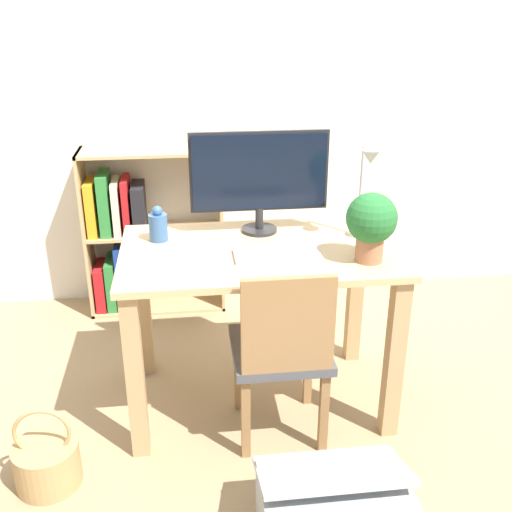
% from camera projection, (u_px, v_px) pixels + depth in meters
% --- Properties ---
extents(ground_plane, '(10.00, 10.00, 0.00)m').
position_uv_depth(ground_plane, '(259.00, 398.00, 2.86)').
color(ground_plane, '#997F5B').
extents(wall_back, '(8.00, 0.05, 2.60)m').
position_uv_depth(wall_back, '(233.00, 85.00, 3.44)').
color(wall_back, silver).
rests_on(wall_back, ground_plane).
extents(desk, '(1.18, 0.71, 0.78)m').
position_uv_depth(desk, '(259.00, 282.00, 2.62)').
color(desk, tan).
rests_on(desk, ground_plane).
extents(monitor, '(0.62, 0.16, 0.46)m').
position_uv_depth(monitor, '(259.00, 175.00, 2.64)').
color(monitor, '#232326').
rests_on(monitor, desk).
extents(keyboard, '(0.36, 0.15, 0.02)m').
position_uv_depth(keyboard, '(277.00, 254.00, 2.48)').
color(keyboard, '#B2B2B7').
rests_on(keyboard, desk).
extents(vase, '(0.08, 0.08, 0.16)m').
position_uv_depth(vase, '(158.00, 226.00, 2.62)').
color(vase, '#33598C').
rests_on(vase, desk).
extents(desk_lamp, '(0.10, 0.19, 0.41)m').
position_uv_depth(desk_lamp, '(365.00, 185.00, 2.56)').
color(desk_lamp, '#B7B7BC').
rests_on(desk_lamp, desk).
extents(potted_plant, '(0.20, 0.20, 0.29)m').
position_uv_depth(potted_plant, '(371.00, 222.00, 2.37)').
color(potted_plant, '#9E6647').
rests_on(potted_plant, desk).
extents(chair, '(0.40, 0.40, 0.82)m').
position_uv_depth(chair, '(282.00, 349.00, 2.44)').
color(chair, '#4C4C51').
rests_on(chair, ground_plane).
extents(bookshelf, '(0.80, 0.28, 0.98)m').
position_uv_depth(bookshelf, '(132.00, 240.00, 3.55)').
color(bookshelf, tan).
rests_on(bookshelf, ground_plane).
extents(basket, '(0.25, 0.25, 0.35)m').
position_uv_depth(basket, '(47.00, 462.00, 2.33)').
color(basket, tan).
rests_on(basket, ground_plane).
extents(storage_box, '(0.51, 0.39, 0.33)m').
position_uv_depth(storage_box, '(334.00, 512.00, 2.05)').
color(storage_box, '#999EA3').
rests_on(storage_box, ground_plane).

